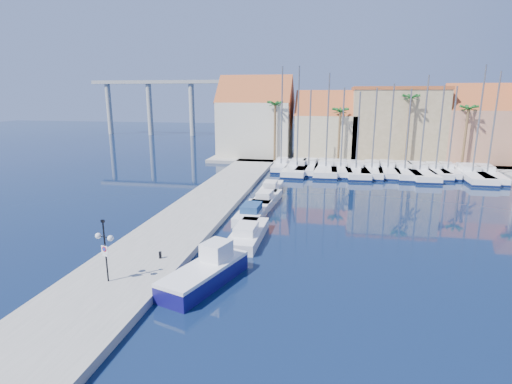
% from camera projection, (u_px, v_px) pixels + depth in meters
% --- Properties ---
extents(ground, '(260.00, 260.00, 0.00)m').
position_uv_depth(ground, '(274.00, 286.00, 23.12)').
color(ground, black).
rests_on(ground, ground).
extents(quay_west, '(6.00, 77.00, 0.50)m').
position_uv_depth(quay_west, '(200.00, 209.00, 37.58)').
color(quay_west, gray).
rests_on(quay_west, ground).
extents(shore_north, '(54.00, 16.00, 0.50)m').
position_uv_depth(shore_north, '(374.00, 159.00, 67.05)').
color(shore_north, gray).
rests_on(shore_north, ground).
extents(lamp_post, '(1.21, 0.56, 3.66)m').
position_uv_depth(lamp_post, '(105.00, 241.00, 22.03)').
color(lamp_post, black).
rests_on(lamp_post, quay_west).
extents(bollard, '(0.18, 0.18, 0.46)m').
position_uv_depth(bollard, '(160.00, 255.00, 25.71)').
color(bollard, black).
rests_on(bollard, quay_west).
extents(fishing_boat, '(4.02, 6.66, 2.21)m').
position_uv_depth(fishing_boat, '(206.00, 272.00, 23.28)').
color(fishing_boat, '#120E56').
rests_on(fishing_boat, ground).
extents(motorboat_west_0, '(2.18, 6.64, 1.40)m').
position_uv_depth(motorboat_west_0, '(248.00, 234.00, 30.25)').
color(motorboat_west_0, white).
rests_on(motorboat_west_0, ground).
extents(motorboat_west_1, '(2.36, 6.87, 1.40)m').
position_uv_depth(motorboat_west_1, '(253.00, 212.00, 35.87)').
color(motorboat_west_1, white).
rests_on(motorboat_west_1, ground).
extents(motorboat_west_2, '(2.46, 6.32, 1.40)m').
position_uv_depth(motorboat_west_2, '(266.00, 199.00, 40.48)').
color(motorboat_west_2, white).
rests_on(motorboat_west_2, ground).
extents(motorboat_west_3, '(2.03, 6.22, 1.40)m').
position_uv_depth(motorboat_west_3, '(271.00, 188.00, 45.01)').
color(motorboat_west_3, white).
rests_on(motorboat_west_3, ground).
extents(sailboat_0, '(2.16, 8.10, 14.60)m').
position_uv_depth(sailboat_0, '(281.00, 165.00, 58.76)').
color(sailboat_0, white).
rests_on(sailboat_0, ground).
extents(sailboat_1, '(3.55, 11.80, 14.50)m').
position_uv_depth(sailboat_1, '(297.00, 168.00, 57.06)').
color(sailboat_1, white).
rests_on(sailboat_1, ground).
extents(sailboat_2, '(3.53, 10.39, 11.40)m').
position_uv_depth(sailboat_2, '(309.00, 167.00, 57.67)').
color(sailboat_2, white).
rests_on(sailboat_2, ground).
extents(sailboat_3, '(3.18, 11.93, 13.61)m').
position_uv_depth(sailboat_3, '(326.00, 168.00, 56.91)').
color(sailboat_3, white).
rests_on(sailboat_3, ground).
extents(sailboat_4, '(3.02, 10.40, 11.71)m').
position_uv_depth(sailboat_4, '(340.00, 169.00, 56.56)').
color(sailboat_4, white).
rests_on(sailboat_4, ground).
extents(sailboat_5, '(3.67, 11.30, 11.18)m').
position_uv_depth(sailboat_5, '(355.00, 170.00, 55.51)').
color(sailboat_5, white).
rests_on(sailboat_5, ground).
extents(sailboat_6, '(3.69, 11.15, 11.68)m').
position_uv_depth(sailboat_6, '(371.00, 170.00, 55.80)').
color(sailboat_6, white).
rests_on(sailboat_6, ground).
extents(sailboat_7, '(3.28, 10.61, 12.20)m').
position_uv_depth(sailboat_7, '(387.00, 170.00, 55.76)').
color(sailboat_7, white).
rests_on(sailboat_7, ground).
extents(sailboat_8, '(3.08, 11.06, 11.53)m').
position_uv_depth(sailboat_8, '(403.00, 171.00, 55.01)').
color(sailboat_8, white).
rests_on(sailboat_8, ground).
extents(sailboat_9, '(3.53, 11.93, 13.22)m').
position_uv_depth(sailboat_9, '(418.00, 172.00, 54.32)').
color(sailboat_9, white).
rests_on(sailboat_9, ground).
extents(sailboat_10, '(2.94, 9.18, 11.92)m').
position_uv_depth(sailboat_10, '(434.00, 171.00, 54.54)').
color(sailboat_10, white).
rests_on(sailboat_10, ground).
extents(sailboat_11, '(2.97, 8.73, 11.85)m').
position_uv_depth(sailboat_11, '(447.00, 171.00, 54.65)').
color(sailboat_11, white).
rests_on(sailboat_11, ground).
extents(sailboat_12, '(3.30, 12.04, 14.39)m').
position_uv_depth(sailboat_12, '(470.00, 174.00, 52.90)').
color(sailboat_12, white).
rests_on(sailboat_12, ground).
extents(sailboat_13, '(3.84, 11.20, 13.63)m').
position_uv_depth(sailboat_13, '(485.00, 174.00, 52.68)').
color(sailboat_13, white).
rests_on(sailboat_13, ground).
extents(building_0, '(12.30, 9.00, 13.50)m').
position_uv_depth(building_0, '(256.00, 120.00, 68.23)').
color(building_0, beige).
rests_on(building_0, shore_north).
extents(building_1, '(10.30, 8.00, 11.00)m').
position_uv_depth(building_1, '(327.00, 128.00, 66.35)').
color(building_1, tan).
rests_on(building_1, shore_north).
extents(building_2, '(14.20, 10.20, 11.50)m').
position_uv_depth(building_2, '(395.00, 123.00, 65.08)').
color(building_2, '#9B865F').
rests_on(building_2, shore_north).
extents(building_3, '(10.30, 8.00, 12.00)m').
position_uv_depth(building_3, '(477.00, 127.00, 62.04)').
color(building_3, tan).
rests_on(building_3, shore_north).
extents(palm_0, '(2.60, 2.60, 10.15)m').
position_uv_depth(palm_0, '(275.00, 106.00, 62.13)').
color(palm_0, brown).
rests_on(palm_0, shore_north).
extents(palm_1, '(2.60, 2.60, 9.15)m').
position_uv_depth(palm_1, '(340.00, 112.00, 60.54)').
color(palm_1, brown).
rests_on(palm_1, shore_north).
extents(palm_2, '(2.60, 2.60, 11.15)m').
position_uv_depth(palm_2, '(411.00, 100.00, 58.28)').
color(palm_2, brown).
rests_on(palm_2, shore_north).
extents(palm_3, '(2.60, 2.60, 9.65)m').
position_uv_depth(palm_3, '(468.00, 110.00, 57.16)').
color(palm_3, brown).
rests_on(palm_3, shore_north).
extents(viaduct, '(48.00, 2.20, 14.45)m').
position_uv_depth(viaduct, '(173.00, 97.00, 106.01)').
color(viaduct, '#9E9E99').
rests_on(viaduct, ground).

